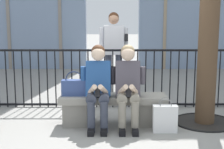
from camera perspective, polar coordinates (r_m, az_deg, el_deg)
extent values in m
plane|color=gray|center=(5.02, 0.00, -8.66)|extent=(60.00, 60.00, 0.00)
cube|color=gray|center=(4.91, 0.00, -4.22)|extent=(1.60, 0.44, 0.10)
cube|color=gray|center=(5.00, -6.47, -6.70)|extent=(0.36, 0.37, 0.35)
cube|color=gray|center=(5.01, 6.47, -6.69)|extent=(0.36, 0.37, 0.35)
cylinder|color=#383D4C|center=(4.73, -3.70, -3.92)|extent=(0.15, 0.40, 0.15)
cylinder|color=#383D4C|center=(4.60, -3.82, -7.47)|extent=(0.11, 0.11, 0.45)
cube|color=black|center=(4.60, -3.84, -9.89)|extent=(0.09, 0.22, 0.08)
cylinder|color=#383D4C|center=(4.72, -1.52, -3.92)|extent=(0.15, 0.40, 0.15)
cylinder|color=#383D4C|center=(4.60, -1.56, -7.48)|extent=(0.11, 0.11, 0.45)
cube|color=black|center=(4.60, -1.57, -9.90)|extent=(0.09, 0.22, 0.08)
cube|color=#234C8C|center=(4.81, -2.56, -0.75)|extent=(0.36, 0.30, 0.55)
cylinder|color=#234C8C|center=(4.82, -5.18, -0.16)|extent=(0.08, 0.08, 0.26)
cylinder|color=beige|center=(4.63, -3.66, -2.70)|extent=(0.16, 0.28, 0.20)
cylinder|color=#234C8C|center=(4.80, 0.06, -0.16)|extent=(0.08, 0.08, 0.26)
cylinder|color=beige|center=(4.62, -1.67, -2.71)|extent=(0.16, 0.28, 0.20)
cube|color=black|center=(4.57, -2.69, -3.11)|extent=(0.07, 0.10, 0.13)
sphere|color=beige|center=(4.74, -2.61, 3.61)|extent=(0.20, 0.20, 0.20)
sphere|color=#472816|center=(4.77, -2.59, 4.01)|extent=(0.20, 0.20, 0.20)
cylinder|color=gray|center=(4.72, 1.54, -3.92)|extent=(0.15, 0.40, 0.15)
cylinder|color=gray|center=(4.60, 1.60, -7.47)|extent=(0.11, 0.11, 0.45)
cube|color=black|center=(4.60, 1.61, -9.90)|extent=(0.09, 0.22, 0.08)
cylinder|color=gray|center=(4.73, 3.72, -3.91)|extent=(0.15, 0.40, 0.15)
cylinder|color=gray|center=(4.60, 3.86, -7.46)|extent=(0.11, 0.11, 0.45)
cube|color=black|center=(4.61, 3.88, -9.88)|extent=(0.09, 0.22, 0.08)
cube|color=#4C4751|center=(4.81, 2.57, -0.75)|extent=(0.36, 0.30, 0.55)
cylinder|color=#4C4751|center=(4.80, -0.05, -0.16)|extent=(0.08, 0.08, 0.26)
cylinder|color=beige|center=(4.62, 1.70, -2.70)|extent=(0.16, 0.28, 0.20)
cylinder|color=#4C4751|center=(4.82, 5.19, -0.16)|extent=(0.08, 0.08, 0.26)
cylinder|color=beige|center=(4.63, 3.68, -2.70)|extent=(0.16, 0.28, 0.20)
cube|color=black|center=(4.57, 2.73, -3.11)|extent=(0.07, 0.10, 0.13)
sphere|color=beige|center=(4.74, 2.62, 3.61)|extent=(0.20, 0.20, 0.20)
sphere|color=#997F59|center=(4.77, 2.60, 4.01)|extent=(0.20, 0.20, 0.20)
cube|color=#33477F|center=(4.90, -6.80, -2.31)|extent=(0.36, 0.14, 0.24)
torus|color=#1E2A4C|center=(4.87, -6.83, -0.89)|extent=(0.25, 0.02, 0.25)
cube|color=white|center=(4.69, 9.05, -7.62)|extent=(0.34, 0.13, 0.39)
torus|color=slate|center=(4.59, 9.21, -5.22)|extent=(0.16, 0.01, 0.16)
torus|color=slate|center=(4.68, 9.03, -4.94)|extent=(0.16, 0.01, 0.16)
cylinder|color=#383D4C|center=(6.45, -0.77, -0.43)|extent=(0.13, 0.13, 0.90)
cube|color=black|center=(6.50, -0.76, -4.14)|extent=(0.09, 0.22, 0.06)
cylinder|color=#383D4C|center=(6.45, 1.01, -0.43)|extent=(0.13, 0.13, 0.90)
cube|color=black|center=(6.50, 1.01, -4.14)|extent=(0.09, 0.22, 0.06)
cube|color=silver|center=(6.36, 0.12, 6.06)|extent=(0.39, 0.24, 0.56)
cylinder|color=silver|center=(6.37, -2.00, 5.87)|extent=(0.08, 0.08, 0.52)
cylinder|color=silver|center=(6.37, 2.25, 5.87)|extent=(0.08, 0.08, 0.52)
sphere|color=tan|center=(6.35, 0.12, 9.66)|extent=(0.20, 0.20, 0.20)
sphere|color=#472816|center=(6.37, 0.12, 9.93)|extent=(0.20, 0.20, 0.20)
cube|color=black|center=(6.27, 2.34, 6.45)|extent=(0.07, 0.01, 0.14)
cylinder|color=black|center=(6.15, -18.12, -0.68)|extent=(0.02, 0.02, 1.05)
cylinder|color=black|center=(6.11, -16.81, -0.68)|extent=(0.02, 0.02, 1.05)
cylinder|color=black|center=(6.07, -15.48, -0.69)|extent=(0.02, 0.02, 1.05)
cylinder|color=black|center=(6.03, -14.13, -0.69)|extent=(0.02, 0.02, 1.05)
cylinder|color=black|center=(5.99, -12.77, -0.69)|extent=(0.02, 0.02, 1.05)
cylinder|color=black|center=(5.96, -11.39, -0.70)|extent=(0.02, 0.02, 1.05)
cylinder|color=black|center=(5.94, -10.00, -0.70)|extent=(0.02, 0.02, 1.05)
cylinder|color=black|center=(5.91, -8.60, -0.70)|extent=(0.02, 0.02, 1.05)
cylinder|color=black|center=(5.89, -7.18, -0.70)|extent=(0.02, 0.02, 1.05)
cylinder|color=black|center=(5.88, -5.76, -0.70)|extent=(0.02, 0.02, 1.05)
cylinder|color=black|center=(5.87, -4.33, -0.70)|extent=(0.02, 0.02, 1.05)
cylinder|color=black|center=(5.86, -2.90, -0.70)|extent=(0.02, 0.02, 1.05)
cylinder|color=black|center=(5.85, -1.46, -0.70)|extent=(0.02, 0.02, 1.05)
cylinder|color=black|center=(5.85, -0.03, -0.70)|extent=(0.02, 0.02, 1.05)
cylinder|color=black|center=(5.85, 1.41, -0.70)|extent=(0.02, 0.02, 1.05)
cylinder|color=black|center=(5.86, 2.85, -0.70)|extent=(0.02, 0.02, 1.05)
cylinder|color=black|center=(5.87, 4.28, -0.70)|extent=(0.02, 0.02, 1.05)
cylinder|color=black|center=(5.88, 5.71, -0.70)|extent=(0.02, 0.02, 1.05)
cylinder|color=black|center=(5.90, 7.13, -0.69)|extent=(0.02, 0.02, 1.05)
cylinder|color=black|center=(5.92, 8.54, -0.69)|extent=(0.02, 0.02, 1.05)
cylinder|color=black|center=(5.94, 9.94, -0.69)|extent=(0.02, 0.02, 1.05)
cylinder|color=black|center=(5.97, 11.33, -0.68)|extent=(0.02, 0.02, 1.05)
cylinder|color=black|center=(6.00, 12.70, -0.68)|extent=(0.02, 0.02, 1.05)
cylinder|color=black|center=(6.04, 14.06, -0.67)|extent=(0.02, 0.02, 1.05)
cylinder|color=black|center=(6.07, 15.40, -0.67)|extent=(0.02, 0.02, 1.05)
cylinder|color=black|center=(6.11, 16.73, -0.66)|extent=(0.02, 0.02, 1.05)
cylinder|color=black|center=(6.16, 18.04, -0.66)|extent=(0.02, 0.02, 1.05)
cube|color=black|center=(5.95, -0.03, -5.22)|extent=(7.64, 0.04, 0.04)
cube|color=black|center=(5.78, -0.03, 4.25)|extent=(7.64, 0.04, 0.04)
cylinder|color=black|center=(5.29, 15.63, -8.01)|extent=(0.92, 0.92, 0.01)
torus|color=black|center=(5.29, 15.63, -7.95)|extent=(0.95, 0.95, 0.03)
cylinder|color=#4C3826|center=(5.05, 16.51, 10.64)|extent=(0.29, 0.29, 3.40)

